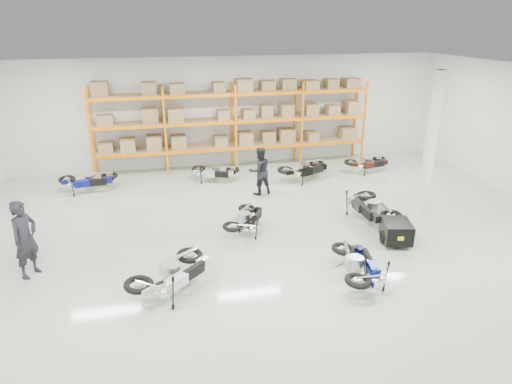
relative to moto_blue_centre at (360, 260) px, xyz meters
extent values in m
plane|color=#A5B8A6|center=(-1.28, 3.06, -0.55)|extent=(18.00, 18.00, 0.00)
plane|color=white|center=(-1.28, 3.06, 3.95)|extent=(18.00, 18.00, 0.00)
plane|color=silver|center=(-1.28, 10.06, 1.70)|extent=(18.00, 0.00, 18.00)
plane|color=silver|center=(-1.28, -3.94, 1.70)|extent=(18.00, 0.00, 18.00)
cube|color=orange|center=(-6.88, 9.06, 1.20)|extent=(0.08, 0.08, 3.50)
cube|color=orange|center=(-6.88, 9.96, 1.20)|extent=(0.08, 0.08, 3.50)
cube|color=orange|center=(-4.08, 9.06, 1.20)|extent=(0.08, 0.08, 3.50)
cube|color=orange|center=(-4.08, 9.96, 1.20)|extent=(0.08, 0.08, 3.50)
cube|color=orange|center=(-1.28, 9.06, 1.20)|extent=(0.08, 0.08, 3.50)
cube|color=orange|center=(-1.28, 9.96, 1.20)|extent=(0.08, 0.08, 3.50)
cube|color=orange|center=(1.52, 9.06, 1.20)|extent=(0.08, 0.08, 3.50)
cube|color=orange|center=(1.52, 9.96, 1.20)|extent=(0.08, 0.08, 3.50)
cube|color=orange|center=(4.32, 9.06, 1.20)|extent=(0.08, 0.08, 3.50)
cube|color=orange|center=(4.32, 9.96, 1.20)|extent=(0.08, 0.08, 3.50)
cube|color=orange|center=(-5.48, 9.06, 0.35)|extent=(2.70, 0.08, 0.12)
cube|color=orange|center=(-5.48, 9.96, 0.35)|extent=(2.70, 0.08, 0.12)
cube|color=#9C7C50|center=(-5.48, 9.51, 0.42)|extent=(2.68, 0.88, 0.02)
cube|color=#9C7C50|center=(-5.48, 9.51, 0.65)|extent=(2.40, 0.70, 0.44)
cube|color=orange|center=(-2.68, 9.06, 0.35)|extent=(2.70, 0.08, 0.12)
cube|color=orange|center=(-2.68, 9.96, 0.35)|extent=(2.70, 0.08, 0.12)
cube|color=#9C7C50|center=(-2.68, 9.51, 0.42)|extent=(2.68, 0.88, 0.02)
cube|color=#9C7C50|center=(-2.68, 9.51, 0.65)|extent=(2.40, 0.70, 0.44)
cube|color=orange|center=(0.12, 9.06, 0.35)|extent=(2.70, 0.08, 0.12)
cube|color=orange|center=(0.12, 9.96, 0.35)|extent=(2.70, 0.08, 0.12)
cube|color=#9C7C50|center=(0.12, 9.51, 0.42)|extent=(2.68, 0.88, 0.02)
cube|color=#9C7C50|center=(0.12, 9.51, 0.65)|extent=(2.40, 0.70, 0.44)
cube|color=orange|center=(2.92, 9.06, 0.35)|extent=(2.70, 0.08, 0.12)
cube|color=orange|center=(2.92, 9.96, 0.35)|extent=(2.70, 0.08, 0.12)
cube|color=#9C7C50|center=(2.92, 9.51, 0.42)|extent=(2.68, 0.88, 0.02)
cube|color=#9C7C50|center=(2.92, 9.51, 0.65)|extent=(2.40, 0.70, 0.44)
cube|color=orange|center=(-5.48, 9.06, 1.45)|extent=(2.70, 0.08, 0.12)
cube|color=orange|center=(-5.48, 9.96, 1.45)|extent=(2.70, 0.08, 0.12)
cube|color=#9C7C50|center=(-5.48, 9.51, 1.52)|extent=(2.68, 0.88, 0.02)
cube|color=#9C7C50|center=(-5.48, 9.51, 1.75)|extent=(2.40, 0.70, 0.44)
cube|color=orange|center=(-2.68, 9.06, 1.45)|extent=(2.70, 0.08, 0.12)
cube|color=orange|center=(-2.68, 9.96, 1.45)|extent=(2.70, 0.08, 0.12)
cube|color=#9C7C50|center=(-2.68, 9.51, 1.52)|extent=(2.68, 0.88, 0.02)
cube|color=#9C7C50|center=(-2.68, 9.51, 1.75)|extent=(2.40, 0.70, 0.44)
cube|color=orange|center=(0.12, 9.06, 1.45)|extent=(2.70, 0.08, 0.12)
cube|color=orange|center=(0.12, 9.96, 1.45)|extent=(2.70, 0.08, 0.12)
cube|color=#9C7C50|center=(0.12, 9.51, 1.52)|extent=(2.68, 0.88, 0.02)
cube|color=#9C7C50|center=(0.12, 9.51, 1.75)|extent=(2.40, 0.70, 0.44)
cube|color=orange|center=(2.92, 9.06, 1.45)|extent=(2.70, 0.08, 0.12)
cube|color=orange|center=(2.92, 9.96, 1.45)|extent=(2.70, 0.08, 0.12)
cube|color=#9C7C50|center=(2.92, 9.51, 1.52)|extent=(2.68, 0.88, 0.02)
cube|color=#9C7C50|center=(2.92, 9.51, 1.75)|extent=(2.40, 0.70, 0.44)
cube|color=orange|center=(-5.48, 9.06, 2.55)|extent=(2.70, 0.08, 0.12)
cube|color=orange|center=(-5.48, 9.96, 2.55)|extent=(2.70, 0.08, 0.12)
cube|color=#9C7C50|center=(-5.48, 9.51, 2.62)|extent=(2.68, 0.88, 0.02)
cube|color=#9C7C50|center=(-5.48, 9.51, 2.85)|extent=(2.40, 0.70, 0.44)
cube|color=orange|center=(-2.68, 9.06, 2.55)|extent=(2.70, 0.08, 0.12)
cube|color=orange|center=(-2.68, 9.96, 2.55)|extent=(2.70, 0.08, 0.12)
cube|color=#9C7C50|center=(-2.68, 9.51, 2.62)|extent=(2.68, 0.88, 0.02)
cube|color=#9C7C50|center=(-2.68, 9.51, 2.85)|extent=(2.40, 0.70, 0.44)
cube|color=orange|center=(0.12, 9.06, 2.55)|extent=(2.70, 0.08, 0.12)
cube|color=orange|center=(0.12, 9.96, 2.55)|extent=(2.70, 0.08, 0.12)
cube|color=#9C7C50|center=(0.12, 9.51, 2.62)|extent=(2.68, 0.88, 0.02)
cube|color=#9C7C50|center=(0.12, 9.51, 2.85)|extent=(2.40, 0.70, 0.44)
cube|color=orange|center=(2.92, 9.06, 2.55)|extent=(2.70, 0.08, 0.12)
cube|color=orange|center=(2.92, 9.96, 2.55)|extent=(2.70, 0.08, 0.12)
cube|color=#9C7C50|center=(2.92, 9.51, 2.62)|extent=(2.68, 0.88, 0.02)
cube|color=#9C7C50|center=(2.92, 9.51, 2.85)|extent=(2.40, 0.70, 0.44)
cube|color=white|center=(3.92, 3.56, 1.70)|extent=(0.25, 0.25, 4.50)
cube|color=black|center=(1.83, 1.55, -0.15)|extent=(0.95, 1.10, 0.54)
cube|color=yellow|center=(1.83, 1.07, -0.15)|extent=(0.16, 0.06, 0.11)
torus|color=black|center=(1.46, 1.55, -0.35)|extent=(0.08, 0.38, 0.38)
torus|color=black|center=(2.21, 1.55, -0.35)|extent=(0.08, 0.38, 0.38)
cylinder|color=black|center=(1.83, 2.19, -0.11)|extent=(0.26, 0.87, 0.04)
imported|color=black|center=(-7.73, 2.04, 0.43)|extent=(0.78, 0.85, 1.96)
imported|color=black|center=(-0.98, 6.18, 0.31)|extent=(0.96, 0.83, 1.73)
camera|label=1|loc=(-4.53, -8.73, 5.38)|focal=32.00mm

